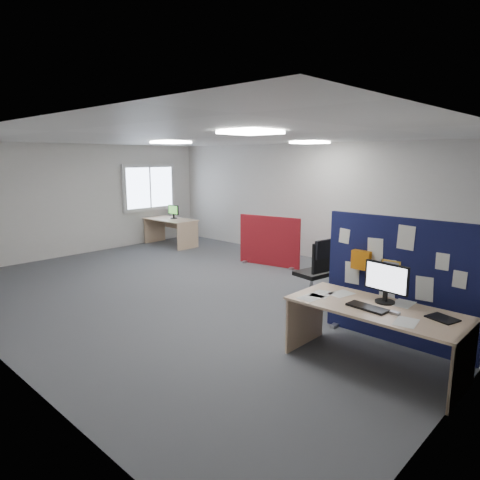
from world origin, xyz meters
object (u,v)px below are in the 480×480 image
Objects in this scene: main_desk at (377,320)px; red_divider at (269,242)px; monitor_main at (386,281)px; office_chair at (317,267)px; monitor_second at (173,211)px; navy_divider at (398,281)px; second_desk at (172,225)px.

red_divider reaches higher than main_desk.
main_desk is 4.79m from red_divider.
monitor_main reaches higher than office_chair.
monitor_main is 1.33× the size of monitor_second.
monitor_second is at bearing 175.46° from office_chair.
monitor_second is (-7.26, 2.67, -0.05)m from monitor_main.
monitor_main is 0.37× the size of red_divider.
monitor_second is 0.38× the size of office_chair.
main_desk is (0.12, -0.79, -0.26)m from navy_divider.
navy_divider reaches higher than monitor_main.
second_desk is 1.42× the size of office_chair.
navy_divider is at bearing 98.40° from main_desk.
monitor_main is at bearing -20.73° from monitor_second.
office_chair is (-1.60, 0.61, -0.22)m from navy_divider.
monitor_main reaches higher than monitor_second.
monitor_second reaches higher than office_chair.
office_chair is at bearing -13.73° from second_desk.
main_desk and second_desk have the same top height.
navy_divider is 1.72m from office_chair.
red_divider is at bearing 156.53° from office_chair.
monitor_main is at bearing -78.95° from navy_divider.
monitor_second is 5.73m from office_chair.
red_divider is 0.96× the size of second_desk.
main_desk is at bearing -29.17° from office_chair.
second_desk is at bearing -93.70° from monitor_second.
navy_divider is at bearing -39.44° from red_divider.
monitor_main is at bearing -19.61° from second_desk.
navy_divider is 0.84m from main_desk.
office_chair is (5.55, -1.36, 0.06)m from second_desk.
main_desk is 1.27× the size of second_desk.
office_chair is (-1.71, 1.39, 0.04)m from main_desk.
office_chair reaches higher than main_desk.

